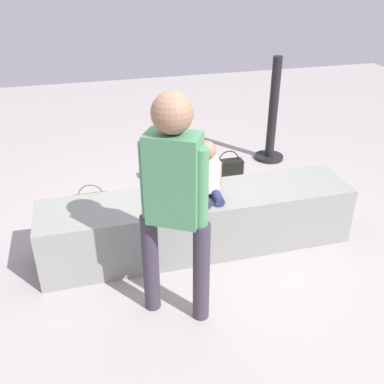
% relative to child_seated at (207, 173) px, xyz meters
% --- Properties ---
extents(ground_plane, '(12.00, 12.00, 0.00)m').
position_rel_child_seated_xyz_m(ground_plane, '(-0.06, 0.01, -0.73)').
color(ground_plane, '#9B928F').
extents(concrete_ledge, '(2.66, 0.56, 0.52)m').
position_rel_child_seated_xyz_m(concrete_ledge, '(-0.06, 0.01, -0.47)').
color(concrete_ledge, gray).
rests_on(concrete_ledge, ground_plane).
extents(child_seated, '(0.28, 0.32, 0.48)m').
position_rel_child_seated_xyz_m(child_seated, '(0.00, 0.00, 0.00)').
color(child_seated, navy).
rests_on(child_seated, concrete_ledge).
extents(adult_standing, '(0.43, 0.34, 1.63)m').
position_rel_child_seated_xyz_m(adult_standing, '(-0.43, -0.71, 0.25)').
color(adult_standing, '#372E3D').
rests_on(adult_standing, ground_plane).
extents(cake_plate, '(0.22, 0.22, 0.07)m').
position_rel_child_seated_xyz_m(cake_plate, '(-0.22, -0.05, -0.19)').
color(cake_plate, white).
rests_on(cake_plate, concrete_ledge).
extents(gift_bag, '(0.21, 0.13, 0.33)m').
position_rel_child_seated_xyz_m(gift_bag, '(-0.11, 1.34, -0.58)').
color(gift_bag, '#59C6B2').
rests_on(gift_bag, ground_plane).
extents(railing_post, '(0.36, 0.36, 1.27)m').
position_rel_child_seated_xyz_m(railing_post, '(1.32, 1.61, -0.24)').
color(railing_post, black).
rests_on(railing_post, ground_plane).
extents(water_bottle_near_gift, '(0.07, 0.07, 0.23)m').
position_rel_child_seated_xyz_m(water_bottle_near_gift, '(0.77, 0.81, -0.63)').
color(water_bottle_near_gift, silver).
rests_on(water_bottle_near_gift, ground_plane).
extents(party_cup_red, '(0.08, 0.08, 0.09)m').
position_rel_child_seated_xyz_m(party_cup_red, '(-0.02, 1.12, -0.68)').
color(party_cup_red, red).
rests_on(party_cup_red, ground_plane).
extents(cake_box_white, '(0.32, 0.37, 0.13)m').
position_rel_child_seated_xyz_m(cake_box_white, '(0.13, 0.52, -0.67)').
color(cake_box_white, white).
rests_on(cake_box_white, ground_plane).
extents(handbag_black_leather, '(0.33, 0.13, 0.38)m').
position_rel_child_seated_xyz_m(handbag_black_leather, '(0.61, 1.15, -0.59)').
color(handbag_black_leather, black).
rests_on(handbag_black_leather, ground_plane).
extents(handbag_brown_canvas, '(0.33, 0.12, 0.36)m').
position_rel_child_seated_xyz_m(handbag_brown_canvas, '(-0.94, 0.77, -0.60)').
color(handbag_brown_canvas, brown).
rests_on(handbag_brown_canvas, ground_plane).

